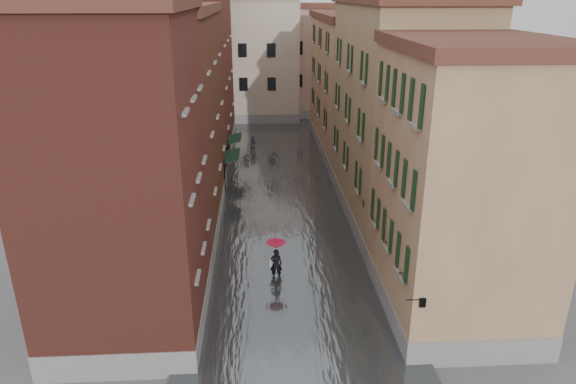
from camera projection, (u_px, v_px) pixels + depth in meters
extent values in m
plane|color=slate|center=(292.00, 289.00, 25.16)|extent=(120.00, 120.00, 0.00)
cube|color=#4B5053|center=(280.00, 191.00, 37.22)|extent=(10.00, 60.00, 0.20)
cube|color=brown|center=(122.00, 181.00, 20.56)|extent=(6.00, 8.00, 13.00)
cube|color=#59281C|center=(167.00, 123.00, 30.89)|extent=(6.00, 14.00, 12.50)
cube|color=brown|center=(194.00, 74.00, 44.58)|extent=(6.00, 16.00, 14.00)
cube|color=#9C7050|center=(461.00, 191.00, 21.60)|extent=(6.00, 8.00, 11.50)
cube|color=#9D835F|center=(396.00, 116.00, 31.57)|extent=(6.00, 14.00, 13.00)
cube|color=#9C7050|center=(353.00, 87.00, 45.80)|extent=(6.00, 16.00, 11.50)
cube|color=beige|center=(244.00, 60.00, 58.01)|extent=(12.00, 9.00, 13.00)
cube|color=tan|center=(321.00, 62.00, 60.55)|extent=(10.00, 9.00, 12.00)
cube|color=black|center=(232.00, 155.00, 37.22)|extent=(1.09, 2.93, 0.31)
cylinder|color=black|center=(225.00, 177.00, 36.25)|extent=(0.06, 0.06, 2.80)
cylinder|color=black|center=(227.00, 164.00, 38.97)|extent=(0.06, 0.06, 2.80)
cube|color=black|center=(235.00, 138.00, 41.56)|extent=(1.09, 2.72, 0.31)
cylinder|color=black|center=(228.00, 157.00, 40.69)|extent=(0.06, 0.06, 2.80)
cylinder|color=black|center=(230.00, 147.00, 43.22)|extent=(0.06, 0.06, 2.80)
cylinder|color=black|center=(414.00, 300.00, 18.67)|extent=(0.60, 0.05, 0.05)
cube|color=black|center=(422.00, 302.00, 18.73)|extent=(0.22, 0.22, 0.35)
cube|color=beige|center=(422.00, 302.00, 18.73)|extent=(0.14, 0.14, 0.24)
cube|color=#9C5833|center=(405.00, 276.00, 20.12)|extent=(0.22, 0.85, 0.18)
imported|color=#265926|center=(406.00, 267.00, 19.97)|extent=(0.59, 0.51, 0.66)
cube|color=#9C5833|center=(388.00, 246.00, 22.59)|extent=(0.22, 0.85, 0.18)
imported|color=#265926|center=(389.00, 237.00, 22.44)|extent=(0.59, 0.51, 0.66)
cube|color=#9C5833|center=(376.00, 223.00, 24.82)|extent=(0.22, 0.85, 0.18)
imported|color=#265926|center=(377.00, 215.00, 24.67)|extent=(0.59, 0.51, 0.66)
cube|color=#9C5833|center=(366.00, 203.00, 27.13)|extent=(0.22, 0.85, 0.18)
imported|color=#265926|center=(367.00, 196.00, 26.97)|extent=(0.59, 0.51, 0.66)
cube|color=#9C5833|center=(359.00, 190.00, 29.00)|extent=(0.22, 0.85, 0.18)
imported|color=#265926|center=(359.00, 183.00, 28.85)|extent=(0.59, 0.51, 0.66)
imported|color=black|center=(276.00, 264.00, 25.72)|extent=(0.61, 0.40, 1.66)
cube|color=beige|center=(270.00, 262.00, 25.71)|extent=(0.08, 0.30, 0.38)
cylinder|color=black|center=(276.00, 255.00, 25.53)|extent=(0.02, 0.02, 1.00)
cone|color=#BF0C32|center=(276.00, 245.00, 25.33)|extent=(0.99, 0.99, 0.28)
imported|color=black|center=(253.00, 145.00, 46.17)|extent=(0.80, 0.64, 1.59)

